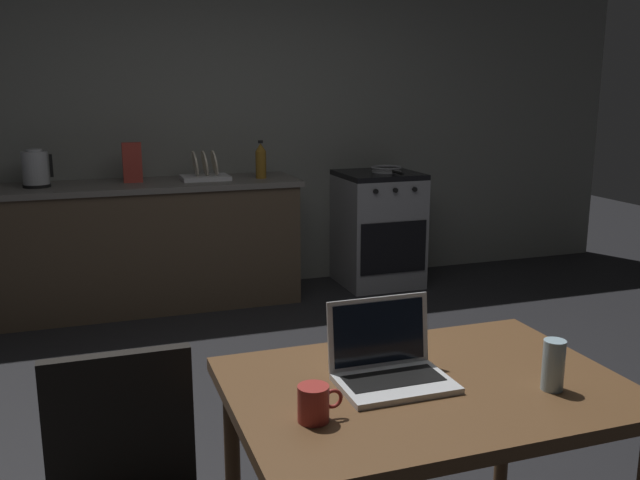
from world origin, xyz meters
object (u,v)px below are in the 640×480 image
object	(u,v)px
stove_oven	(378,229)
coffee_mug	(314,403)
electric_kettle	(36,169)
bottle	(261,160)
laptop	(390,366)
drinking_glass	(553,365)
dining_table	(426,408)
dish_rack	(205,173)
cereal_box	(132,163)
frying_pan	(387,169)

from	to	relation	value
stove_oven	coffee_mug	size ratio (longest dim) A/B	7.49
electric_kettle	bottle	bearing A→B (deg)	-1.87
laptop	drinking_glass	bearing A→B (deg)	-16.15
dining_table	dish_rack	distance (m)	3.33
dining_table	cereal_box	size ratio (longest dim) A/B	4.07
bottle	cereal_box	distance (m)	0.91
frying_pan	dish_rack	distance (m)	1.42
coffee_mug	dining_table	bearing A→B (deg)	16.62
electric_kettle	frying_pan	distance (m)	2.56
dining_table	drinking_glass	distance (m)	0.38
dining_table	laptop	world-z (taller)	laptop
dish_rack	laptop	bearing A→B (deg)	-90.76
stove_oven	bottle	distance (m)	1.13
stove_oven	frying_pan	world-z (taller)	frying_pan
laptop	electric_kettle	xyz separation A→B (m)	(-1.09, 3.27, 0.25)
coffee_mug	drinking_glass	distance (m)	0.69
dining_table	laptop	xyz separation A→B (m)	(-0.10, 0.04, 0.13)
dining_table	dish_rack	bearing A→B (deg)	90.94
frying_pan	dish_rack	world-z (taller)	dish_rack
dining_table	bottle	distance (m)	3.31
stove_oven	drinking_glass	bearing A→B (deg)	-106.07
laptop	cereal_box	distance (m)	3.33
bottle	coffee_mug	world-z (taller)	bottle
laptop	coffee_mug	xyz separation A→B (m)	(-0.28, -0.16, 0.00)
coffee_mug	frying_pan	bearing A→B (deg)	62.77
dish_rack	frying_pan	bearing A→B (deg)	-1.15
dining_table	coffee_mug	size ratio (longest dim) A/B	9.40
laptop	cereal_box	world-z (taller)	cereal_box
laptop	coffee_mug	world-z (taller)	laptop
dining_table	coffee_mug	world-z (taller)	coffee_mug
electric_kettle	laptop	bearing A→B (deg)	-71.61
cereal_box	laptop	bearing A→B (deg)	-82.04
coffee_mug	cereal_box	bearing A→B (deg)	92.94
dish_rack	cereal_box	bearing A→B (deg)	177.72
frying_pan	drinking_glass	xyz separation A→B (m)	(-1.06, -3.44, -0.12)
frying_pan	dining_table	bearing A→B (deg)	-112.62
stove_oven	bottle	xyz separation A→B (m)	(-0.96, -0.05, 0.58)
coffee_mug	drinking_glass	size ratio (longest dim) A/B	0.83
laptop	stove_oven	bearing A→B (deg)	76.58
stove_oven	laptop	distance (m)	3.57
stove_oven	dining_table	size ratio (longest dim) A/B	0.80
frying_pan	coffee_mug	world-z (taller)	frying_pan
bottle	drinking_glass	world-z (taller)	bottle
frying_pan	cereal_box	size ratio (longest dim) A/B	1.51
coffee_mug	cereal_box	xyz separation A→B (m)	(-0.18, 3.45, 0.26)
dining_table	coffee_mug	distance (m)	0.42
bottle	dish_rack	bearing A→B (deg)	172.91
bottle	drinking_glass	size ratio (longest dim) A/B	1.89
coffee_mug	stove_oven	bearing A→B (deg)	63.72
bottle	frying_pan	world-z (taller)	bottle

